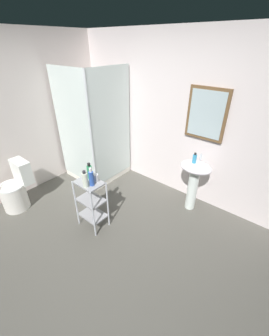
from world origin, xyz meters
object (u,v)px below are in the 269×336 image
(shower_stall, at_px, (96,155))
(rinse_cup, at_px, (96,178))
(hand_soap_bottle, at_px, (195,158))
(toilet, at_px, (16,190))
(storage_cart, at_px, (91,201))
(shampoo_bottle_blue, at_px, (91,178))
(lotion_bottle_white, at_px, (85,180))
(pedestal_sink, at_px, (194,177))
(body_wash_bottle_green, at_px, (90,172))

(shower_stall, bearing_deg, rinse_cup, -40.77)
(shower_stall, height_order, hand_soap_bottle, shower_stall)
(toilet, bearing_deg, storage_cart, 21.39)
(toilet, relative_size, shampoo_bottle_blue, 3.06)
(shower_stall, relative_size, lotion_bottle_white, 8.56)
(lotion_bottle_white, height_order, rinse_cup, lotion_bottle_white)
(toilet, height_order, storage_cart, toilet)
(hand_soap_bottle, bearing_deg, storage_cart, -125.24)
(storage_cart, distance_m, hand_soap_bottle, 1.55)
(hand_soap_bottle, height_order, lotion_bottle_white, lotion_bottle_white)
(shower_stall, distance_m, pedestal_sink, 1.86)
(pedestal_sink, height_order, hand_soap_bottle, hand_soap_bottle)
(shower_stall, distance_m, toilet, 1.45)
(toilet, height_order, lotion_bottle_white, lotion_bottle_white)
(hand_soap_bottle, bearing_deg, shower_stall, -170.99)
(lotion_bottle_white, bearing_deg, toilet, -162.99)
(storage_cart, distance_m, shampoo_bottle_blue, 0.42)
(hand_soap_bottle, xyz_separation_m, shampoo_bottle_blue, (-0.78, -1.23, -0.03))
(body_wash_bottle_green, bearing_deg, rinse_cup, -2.27)
(shower_stall, bearing_deg, toilet, -101.57)
(rinse_cup, bearing_deg, pedestal_sink, 54.17)
(hand_soap_bottle, bearing_deg, lotion_bottle_white, -121.73)
(shampoo_bottle_blue, bearing_deg, shower_stall, 137.14)
(storage_cart, xyz_separation_m, shampoo_bottle_blue, (0.08, -0.01, 0.41))
(shampoo_bottle_blue, bearing_deg, lotion_bottle_white, -112.46)
(lotion_bottle_white, xyz_separation_m, rinse_cup, (0.01, 0.16, -0.05))
(lotion_bottle_white, distance_m, shampoo_bottle_blue, 0.08)
(pedestal_sink, xyz_separation_m, body_wash_bottle_green, (-0.95, -1.15, 0.26))
(pedestal_sink, bearing_deg, shower_stall, -170.77)
(storage_cart, distance_m, body_wash_bottle_green, 0.41)
(rinse_cup, bearing_deg, hand_soap_bottle, 55.07)
(toilet, distance_m, shampoo_bottle_blue, 1.49)
(pedestal_sink, xyz_separation_m, shampoo_bottle_blue, (-0.81, -1.24, 0.27))
(storage_cart, distance_m, lotion_bottle_white, 0.42)
(body_wash_bottle_green, height_order, lotion_bottle_white, lotion_bottle_white)
(body_wash_bottle_green, xyz_separation_m, shampoo_bottle_blue, (0.14, -0.09, 0.01))
(body_wash_bottle_green, xyz_separation_m, lotion_bottle_white, (0.11, -0.17, 0.01))
(toilet, xyz_separation_m, hand_soap_bottle, (2.08, 1.70, 0.56))
(hand_soap_bottle, bearing_deg, toilet, -140.87)
(body_wash_bottle_green, distance_m, lotion_bottle_white, 0.20)
(shampoo_bottle_blue, bearing_deg, toilet, -160.42)
(toilet, bearing_deg, pedestal_sink, 38.86)
(pedestal_sink, bearing_deg, shampoo_bottle_blue, -123.16)
(toilet, height_order, body_wash_bottle_green, body_wash_bottle_green)
(shower_stall, bearing_deg, shampoo_bottle_blue, -42.86)
(shower_stall, distance_m, rinse_cup, 1.36)
(shower_stall, bearing_deg, body_wash_bottle_green, -44.24)
(pedestal_sink, height_order, shampoo_bottle_blue, shampoo_bottle_blue)
(hand_soap_bottle, height_order, rinse_cup, hand_soap_bottle)
(lotion_bottle_white, distance_m, rinse_cup, 0.17)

